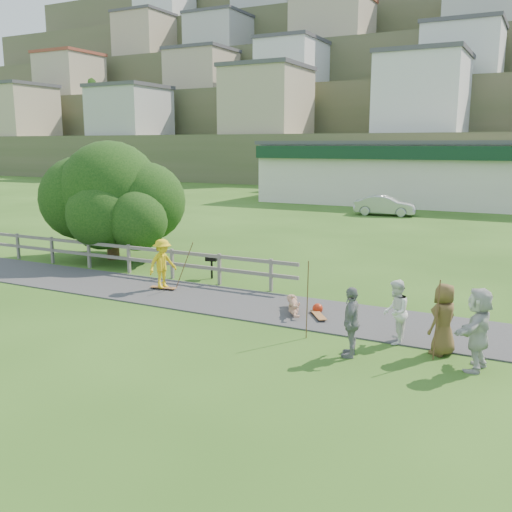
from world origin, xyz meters
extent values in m
plane|color=#2A4E16|center=(0.00, 0.00, 0.00)|extent=(260.00, 260.00, 0.00)
cube|color=#373739|center=(0.00, 1.50, 0.02)|extent=(34.00, 3.00, 0.04)
cube|color=slate|center=(-10.00, 3.30, 0.55)|extent=(0.10, 0.10, 1.10)
cube|color=slate|center=(-8.00, 3.30, 0.55)|extent=(0.10, 0.10, 1.10)
cube|color=slate|center=(-6.00, 3.30, 0.55)|extent=(0.10, 0.10, 1.10)
cube|color=slate|center=(-4.00, 3.30, 0.55)|extent=(0.10, 0.10, 1.10)
cube|color=slate|center=(-2.00, 3.30, 0.55)|extent=(0.10, 0.10, 1.10)
cube|color=slate|center=(0.00, 3.30, 0.55)|extent=(0.10, 0.10, 1.10)
cube|color=slate|center=(2.00, 3.30, 0.55)|extent=(0.10, 0.10, 1.10)
cube|color=slate|center=(-4.50, 3.30, 1.00)|extent=(15.00, 0.08, 0.12)
cube|color=slate|center=(-4.50, 3.30, 0.55)|extent=(15.00, 0.08, 0.12)
cube|color=silver|center=(4.00, 35.00, 2.40)|extent=(32.00, 10.00, 4.80)
cube|color=#12321E|center=(4.00, 29.80, 4.20)|extent=(32.00, 0.60, 1.00)
cube|color=#45454A|center=(4.00, 35.00, 4.95)|extent=(32.50, 10.50, 0.30)
cube|color=#485532|center=(0.00, 55.00, 3.00)|extent=(220.00, 14.00, 6.00)
cube|color=beige|center=(0.00, 55.00, 9.50)|extent=(10.00, 9.00, 7.00)
cube|color=#45454A|center=(0.00, 55.00, 13.25)|extent=(10.40, 9.40, 0.50)
cube|color=#485532|center=(0.00, 68.00, 6.50)|extent=(220.00, 14.00, 13.00)
cube|color=beige|center=(0.00, 68.00, 16.50)|extent=(10.00, 9.00, 7.00)
cube|color=#45454A|center=(0.00, 68.00, 20.25)|extent=(10.40, 9.40, 0.50)
cube|color=#485532|center=(0.00, 81.00, 10.50)|extent=(220.00, 14.00, 21.00)
cube|color=beige|center=(0.00, 81.00, 24.50)|extent=(10.00, 9.00, 7.00)
cube|color=#485532|center=(0.00, 94.00, 15.00)|extent=(220.00, 14.00, 30.00)
cube|color=#485532|center=(0.00, 108.00, 20.00)|extent=(220.00, 14.00, 40.00)
imported|color=yellow|center=(-1.28, 1.75, 0.82)|extent=(0.90, 1.20, 1.65)
imported|color=tan|center=(3.71, 1.27, 0.28)|extent=(1.51, 1.02, 0.55)
imported|color=white|center=(6.90, 0.13, 0.80)|extent=(0.70, 0.85, 1.60)
imported|color=gray|center=(6.21, -1.22, 0.83)|extent=(0.57, 1.03, 1.65)
imported|color=brown|center=(8.07, -0.13, 0.85)|extent=(0.84, 0.98, 1.70)
imported|color=beige|center=(8.89, -0.73, 0.92)|extent=(0.84, 1.78, 1.84)
imported|color=#A3A7AA|center=(0.03, 25.51, 0.68)|extent=(4.27, 1.94, 1.36)
sphere|color=#AA270E|center=(4.31, 1.62, 0.15)|extent=(0.31, 0.31, 0.31)
cylinder|color=brown|center=(-0.68, 2.15, 0.90)|extent=(0.03, 0.03, 1.81)
cylinder|color=brown|center=(4.84, -0.53, 1.00)|extent=(0.03, 0.03, 2.01)
cylinder|color=brown|center=(7.99, -0.58, 0.94)|extent=(0.03, 0.03, 1.88)
camera|label=1|loc=(9.98, -13.37, 4.84)|focal=40.00mm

